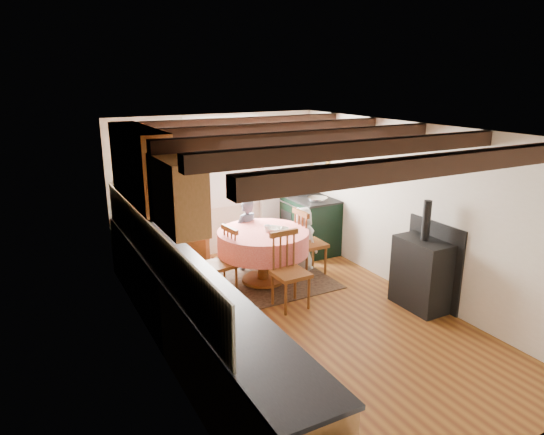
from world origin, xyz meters
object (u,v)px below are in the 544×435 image
chair_left (220,262)px  cast_iron_stove (423,255)px  cup (268,229)px  dining_table (263,257)px  child_far (246,235)px  child_right (302,239)px  chair_near (291,271)px  chair_right (310,241)px  aga_range (309,223)px

chair_left → cast_iron_stove: bearing=46.2°
chair_left → cup: chair_left is taller
dining_table → child_far: size_ratio=1.16×
chair_left → child_right: (1.50, 0.23, 0.03)m
dining_table → child_far: 0.62m
child_far → dining_table: bearing=72.1°
child_right → chair_near: bearing=124.4°
child_far → cup: size_ratio=10.85×
dining_table → cast_iron_stove: bearing=-48.9°
dining_table → chair_left: chair_left is taller
dining_table → child_right: child_right is taller
chair_right → cup: (-0.77, -0.05, 0.34)m
dining_table → cup: (0.04, -0.06, 0.46)m
dining_table → child_far: bearing=89.1°
child_far → child_right: 0.89m
dining_table → child_right: (0.78, 0.16, 0.11)m
aga_range → chair_near: bearing=-128.7°
chair_near → child_far: size_ratio=0.90×
child_far → cup: bearing=75.9°
aga_range → child_far: bearing=-168.2°
child_far → child_right: (0.77, -0.44, -0.06)m
chair_near → cast_iron_stove: cast_iron_stove is taller
cup → child_far: bearing=92.9°
child_right → cup: size_ratio=9.71×
dining_table → cup: size_ratio=12.63×
chair_right → cup: 0.84m
child_right → cup: child_right is taller
chair_left → chair_right: chair_right is taller
aga_range → cast_iron_stove: bearing=-87.6°
aga_range → cast_iron_stove: (0.11, -2.58, 0.24)m
chair_right → aga_range: bearing=-30.8°
chair_left → child_far: bearing=125.2°
child_far → child_right: bearing=133.4°
cast_iron_stove → chair_near: bearing=152.2°
dining_table → cup: bearing=-56.3°
cup → chair_left: bearing=-179.6°
cup → chair_near: bearing=-96.3°
chair_left → dining_table: bearing=88.3°
aga_range → cast_iron_stove: size_ratio=0.73×
dining_table → aga_range: (1.37, 0.88, 0.09)m
chair_left → child_far: 0.99m
child_far → aga_range: bearing=174.8°
dining_table → chair_right: (0.82, -0.02, 0.12)m
dining_table → chair_right: chair_right is taller
child_far → child_right: child_far is taller
chair_near → cast_iron_stove: (1.53, -0.81, 0.22)m
chair_near → chair_right: (0.86, 0.87, 0.01)m
chair_near → child_right: chair_near is taller
cup → chair_right: bearing=3.3°
chair_right → aga_range: chair_right is taller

